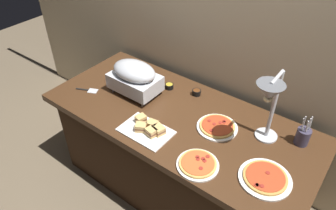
% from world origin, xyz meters
% --- Properties ---
extents(ground_plane, '(8.00, 8.00, 0.00)m').
position_xyz_m(ground_plane, '(0.00, 0.00, 0.00)').
color(ground_plane, brown).
extents(back_wall, '(4.40, 0.04, 2.40)m').
position_xyz_m(back_wall, '(0.00, 0.50, 1.20)').
color(back_wall, '#C6B593').
rests_on(back_wall, ground_plane).
extents(buffet_table, '(1.90, 0.84, 0.76)m').
position_xyz_m(buffet_table, '(0.00, 0.00, 0.39)').
color(buffet_table, '#422816').
rests_on(buffet_table, ground_plane).
extents(chafing_dish, '(0.36, 0.24, 0.25)m').
position_xyz_m(chafing_dish, '(-0.41, 0.02, 0.90)').
color(chafing_dish, '#B7BABF').
rests_on(chafing_dish, buffet_table).
extents(heat_lamp, '(0.15, 0.30, 0.49)m').
position_xyz_m(heat_lamp, '(0.56, 0.04, 1.14)').
color(heat_lamp, '#B7BABF').
rests_on(heat_lamp, buffet_table).
extents(pizza_plate_front, '(0.24, 0.24, 0.03)m').
position_xyz_m(pizza_plate_front, '(0.35, -0.29, 0.77)').
color(pizza_plate_front, white).
rests_on(pizza_plate_front, buffet_table).
extents(pizza_plate_center, '(0.29, 0.29, 0.03)m').
position_xyz_m(pizza_plate_center, '(0.69, -0.16, 0.77)').
color(pizza_plate_center, white).
rests_on(pizza_plate_center, buffet_table).
extents(pizza_plate_raised_stand, '(0.27, 0.27, 0.03)m').
position_xyz_m(pizza_plate_raised_stand, '(0.27, 0.05, 0.77)').
color(pizza_plate_raised_stand, white).
rests_on(pizza_plate_raised_stand, buffet_table).
extents(sandwich_platter, '(0.33, 0.22, 0.06)m').
position_xyz_m(sandwich_platter, '(-0.07, -0.24, 0.78)').
color(sandwich_platter, white).
rests_on(sandwich_platter, buffet_table).
extents(sauce_cup_near, '(0.06, 0.06, 0.04)m').
position_xyz_m(sauce_cup_near, '(-0.25, 0.22, 0.78)').
color(sauce_cup_near, black).
rests_on(sauce_cup_near, buffet_table).
extents(sauce_cup_far, '(0.06, 0.06, 0.04)m').
position_xyz_m(sauce_cup_far, '(-0.04, 0.28, 0.78)').
color(sauce_cup_far, black).
rests_on(sauce_cup_far, buffet_table).
extents(utensil_holder, '(0.08, 0.08, 0.22)m').
position_xyz_m(utensil_holder, '(0.75, 0.24, 0.82)').
color(utensil_holder, '#383347').
rests_on(utensil_holder, buffet_table).
extents(serving_spatula, '(0.17, 0.10, 0.01)m').
position_xyz_m(serving_spatula, '(-0.72, -0.17, 0.76)').
color(serving_spatula, '#B7BABF').
rests_on(serving_spatula, buffet_table).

